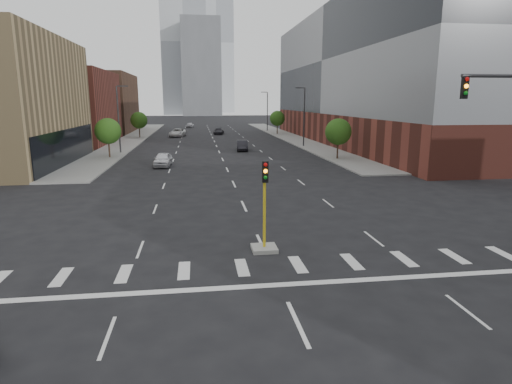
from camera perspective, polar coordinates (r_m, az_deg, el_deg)
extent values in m
plane|color=black|center=(13.04, 7.73, -21.20)|extent=(400.00, 400.00, 0.00)
cube|color=gray|center=(85.59, -15.97, 6.93)|extent=(5.00, 92.00, 0.15)
cube|color=gray|center=(86.67, 4.23, 7.42)|extent=(5.00, 92.00, 0.15)
cube|color=brown|center=(80.27, -26.01, 10.11)|extent=(20.00, 22.00, 12.00)
cube|color=brown|center=(105.33, -21.69, 10.94)|extent=(20.00, 24.00, 13.00)
cube|color=brown|center=(77.77, 17.09, 8.18)|extent=(24.00, 70.00, 5.00)
cube|color=slate|center=(77.90, 17.61, 16.27)|extent=(24.00, 70.00, 17.00)
cube|color=#B2B7BC|center=(232.19, -9.55, 18.86)|extent=(22.00, 22.00, 70.00)
cube|color=#B2B7BC|center=(272.76, -5.37, 18.99)|extent=(20.00, 20.00, 80.00)
cube|color=slate|center=(211.01, -7.31, 16.07)|extent=(18.00, 18.00, 44.00)
cube|color=#999993|center=(20.93, 1.11, -7.54)|extent=(1.20, 1.20, 0.20)
cylinder|color=gold|center=(20.42, 1.13, -3.04)|extent=(0.14, 0.14, 3.20)
cube|color=black|center=(19.79, 1.23, 2.70)|extent=(0.28, 0.18, 1.00)
sphere|color=red|center=(19.64, 1.28, 3.66)|extent=(0.18, 0.18, 0.18)
sphere|color=orange|center=(19.69, 1.28, 2.80)|extent=(0.18, 0.18, 0.18)
sphere|color=#0C7F19|center=(19.74, 1.27, 1.94)|extent=(0.18, 0.18, 0.18)
cube|color=black|center=(21.50, 26.06, 12.42)|extent=(0.28, 0.18, 1.00)
sphere|color=red|center=(21.41, 26.33, 13.35)|extent=(0.18, 0.18, 0.18)
sphere|color=orange|center=(21.40, 26.26, 12.55)|extent=(0.18, 0.18, 0.18)
sphere|color=#0C7F19|center=(21.39, 26.18, 11.75)|extent=(0.18, 0.18, 0.18)
cylinder|color=#2D2D30|center=(67.58, 6.43, 9.81)|extent=(0.20, 0.20, 9.00)
cube|color=#2D2D30|center=(67.37, 5.85, 13.65)|extent=(1.40, 0.22, 0.15)
cylinder|color=#2D2D30|center=(101.86, 1.52, 10.64)|extent=(0.20, 0.20, 9.00)
cube|color=#2D2D30|center=(101.71, 1.08, 13.17)|extent=(1.40, 0.22, 0.15)
cylinder|color=#2D2D30|center=(61.41, -17.86, 9.09)|extent=(0.20, 0.20, 9.00)
cube|color=#2D2D30|center=(61.25, -17.38, 13.33)|extent=(1.40, 0.22, 0.15)
cylinder|color=#382619|center=(56.85, -18.97, 5.30)|extent=(0.20, 0.20, 1.75)
sphere|color=#224B14|center=(56.65, -19.14, 7.68)|extent=(3.20, 3.20, 3.20)
cylinder|color=#382619|center=(86.37, -15.25, 7.64)|extent=(0.20, 0.20, 1.75)
sphere|color=#224B14|center=(86.23, -15.34, 9.22)|extent=(3.20, 3.20, 3.20)
cylinder|color=#382619|center=(53.63, 10.81, 5.36)|extent=(0.20, 0.20, 1.75)
sphere|color=#224B14|center=(53.41, 10.91, 7.89)|extent=(3.20, 3.20, 3.20)
cylinder|color=#382619|center=(92.27, 2.84, 8.31)|extent=(0.20, 0.20, 1.75)
sphere|color=#224B14|center=(92.14, 2.86, 9.78)|extent=(3.20, 3.20, 3.20)
imported|color=silver|center=(48.38, -12.32, 4.26)|extent=(2.08, 4.52, 1.50)
imported|color=black|center=(62.35, -1.84, 6.22)|extent=(1.92, 4.55, 1.46)
imported|color=silver|center=(87.83, -10.42, 7.79)|extent=(3.49, 6.09, 1.60)
imported|color=black|center=(92.56, -4.99, 8.07)|extent=(2.62, 4.86, 1.34)
imported|color=#B5B5BA|center=(116.72, -8.80, 8.81)|extent=(2.22, 4.20, 1.36)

